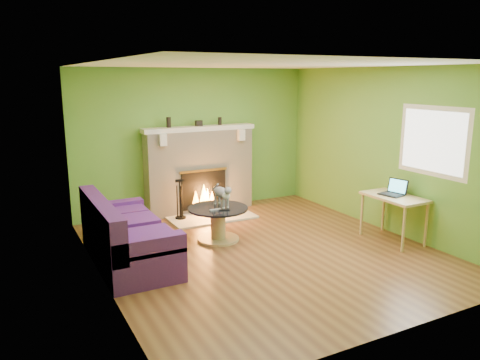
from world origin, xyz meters
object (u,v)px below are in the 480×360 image
object	(u,v)px
sofa	(125,238)
cat	(221,195)
coffee_table	(218,221)
desk	(394,201)

from	to	relation	value
sofa	cat	distance (m)	1.62
sofa	cat	xyz separation A→B (m)	(1.56, 0.26, 0.34)
sofa	coffee_table	world-z (taller)	sofa
coffee_table	cat	world-z (taller)	cat
coffee_table	desk	size ratio (longest dim) A/B	0.96
desk	cat	xyz separation A→B (m)	(-2.25, 1.31, 0.07)
coffee_table	cat	bearing A→B (deg)	32.01
coffee_table	desk	world-z (taller)	desk
coffee_table	desk	xyz separation A→B (m)	(2.33, -1.26, 0.32)
sofa	cat	bearing A→B (deg)	9.41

